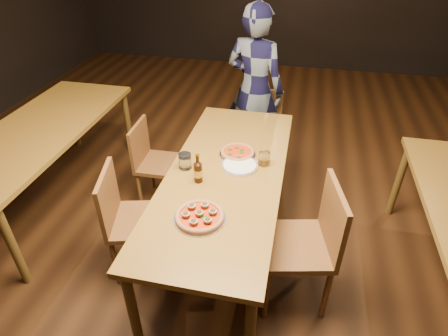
% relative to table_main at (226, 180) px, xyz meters
% --- Properties ---
extents(ground, '(9.00, 9.00, 0.00)m').
position_rel_table_main_xyz_m(ground, '(0.00, 0.00, -0.68)').
color(ground, black).
extents(room_shell, '(9.00, 9.00, 9.00)m').
position_rel_table_main_xyz_m(room_shell, '(0.00, 0.00, 1.18)').
color(room_shell, black).
rests_on(room_shell, ground).
extents(table_main, '(0.80, 2.00, 0.75)m').
position_rel_table_main_xyz_m(table_main, '(0.00, 0.00, 0.00)').
color(table_main, brown).
rests_on(table_main, ground).
extents(table_left, '(0.80, 2.00, 0.75)m').
position_rel_table_main_xyz_m(table_left, '(-1.70, 0.30, 0.00)').
color(table_left, brown).
rests_on(table_left, ground).
extents(chair_main_nw, '(0.51, 0.51, 0.90)m').
position_rel_table_main_xyz_m(chair_main_nw, '(-0.56, -0.29, -0.23)').
color(chair_main_nw, brown).
rests_on(chair_main_nw, ground).
extents(chair_main_sw, '(0.39, 0.39, 0.82)m').
position_rel_table_main_xyz_m(chair_main_sw, '(-0.70, 0.49, -0.27)').
color(chair_main_sw, brown).
rests_on(chair_main_sw, ground).
extents(chair_main_e, '(0.54, 0.54, 0.97)m').
position_rel_table_main_xyz_m(chair_main_e, '(0.53, -0.33, -0.19)').
color(chair_main_e, brown).
rests_on(chair_main_e, ground).
extents(chair_end, '(0.43, 0.43, 0.83)m').
position_rel_table_main_xyz_m(chair_end, '(0.07, 1.28, -0.26)').
color(chair_end, brown).
rests_on(chair_end, ground).
extents(pizza_meatball, '(0.31, 0.31, 0.06)m').
position_rel_table_main_xyz_m(pizza_meatball, '(-0.05, -0.50, 0.09)').
color(pizza_meatball, '#B7B7BF').
rests_on(pizza_meatball, table_main).
extents(pizza_margherita, '(0.27, 0.27, 0.04)m').
position_rel_table_main_xyz_m(pizza_margherita, '(0.04, 0.25, 0.09)').
color(pizza_margherita, '#B7B7BF').
rests_on(pizza_margherita, table_main).
extents(plate_stack, '(0.25, 0.25, 0.02)m').
position_rel_table_main_xyz_m(plate_stack, '(0.08, 0.08, 0.08)').
color(plate_stack, white).
rests_on(plate_stack, table_main).
extents(beer_bottle, '(0.06, 0.06, 0.21)m').
position_rel_table_main_xyz_m(beer_bottle, '(-0.16, -0.14, 0.15)').
color(beer_bottle, black).
rests_on(beer_bottle, table_main).
extents(water_glass, '(0.09, 0.09, 0.11)m').
position_rel_table_main_xyz_m(water_glass, '(-0.29, -0.00, 0.13)').
color(water_glass, white).
rests_on(water_glass, table_main).
extents(amber_glass, '(0.08, 0.08, 0.10)m').
position_rel_table_main_xyz_m(amber_glass, '(0.25, 0.16, 0.12)').
color(amber_glass, '#986011').
rests_on(amber_glass, table_main).
extents(diner, '(0.69, 0.56, 1.64)m').
position_rel_table_main_xyz_m(diner, '(0.00, 1.34, 0.14)').
color(diner, black).
rests_on(diner, ground).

